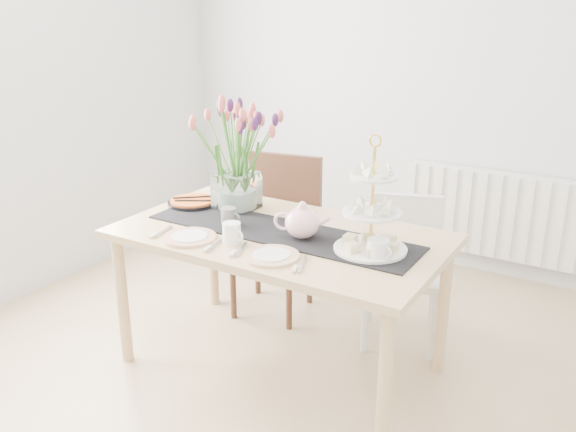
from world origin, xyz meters
The scene contains 15 objects.
room_shell centered at (0.00, 0.00, 1.30)m, with size 4.50×4.50×4.50m.
radiator centered at (0.50, 2.19, 0.45)m, with size 1.20×0.08×0.60m, color white.
dining_table centered at (-0.13, 0.47, 0.67)m, with size 1.60×0.90×0.75m.
chair_brown centered at (-0.51, 1.06, 0.55)m, with size 0.54×0.54×0.95m.
chair_white centered at (0.28, 1.12, 0.47)m, with size 0.51×0.51×0.81m.
table_runner centered at (-0.13, 0.47, 0.75)m, with size 1.40×0.35×0.01m, color black.
tulip_vase centered at (-0.53, 0.66, 1.16)m, with size 0.73×0.73×0.63m.
cake_stand centered at (0.35, 0.47, 0.89)m, with size 0.33×0.33×0.49m.
teapot centered at (0.00, 0.45, 0.83)m, with size 0.26×0.22×0.17m, color white, non-canonical shape.
cream_jug centered at (0.41, 0.40, 0.80)m, with size 0.10×0.10×0.10m, color white.
tart_tin centered at (-0.77, 0.58, 0.77)m, with size 0.27×0.27×0.03m.
mug_grey centered at (-0.41, 0.43, 0.80)m, with size 0.08×0.08×0.09m, color slate.
mug_white centered at (-0.25, 0.23, 0.80)m, with size 0.09×0.09×0.10m, color white.
plate_left centered at (-0.46, 0.18, 0.76)m, with size 0.26×0.26×0.01m, color silver.
plate_right centered at (0.00, 0.19, 0.76)m, with size 0.25×0.25×0.01m, color silver.
Camera 1 is at (1.34, -1.90, 1.81)m, focal length 38.00 mm.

